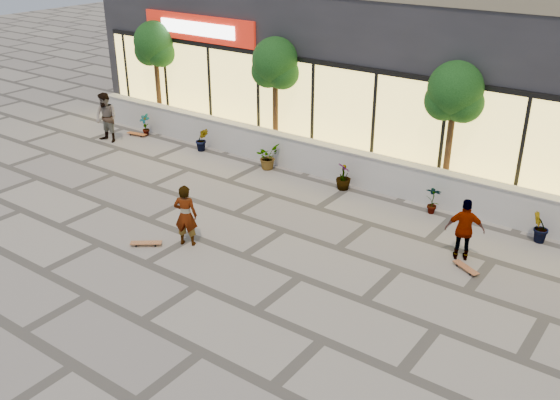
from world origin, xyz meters
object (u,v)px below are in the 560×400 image
Objects in this scene: tree_mideast at (455,95)px; skater_center at (186,215)px; tree_midwest at (275,66)px; skater_right_near at (465,230)px; skateboard_center at (146,243)px; tree_west at (155,46)px; skateboard_right_near at (466,268)px; skater_left at (106,118)px; skateboard_left at (137,134)px.

tree_mideast is 2.49× the size of skater_center.
tree_midwest reaches higher than skater_center.
skater_right_near is (5.75, 3.28, -0.02)m from skater_center.
skater_right_near reaches higher than skateboard_center.
skater_center is 1.03× the size of skater_right_near.
skater_center is (7.51, -6.42, -2.20)m from tree_west.
tree_mideast is at bearing 0.00° from tree_midwest.
skater_right_near is at bearing -60.77° from tree_mideast.
skater_center is 6.70m from skateboard_right_near.
tree_mideast is (11.50, 0.00, 0.00)m from tree_west.
skater_left is at bearing -155.68° from tree_midwest.
tree_midwest is at bearing 180.00° from tree_mideast.
skater_center is (-3.99, -6.42, -2.20)m from tree_mideast.
skateboard_right_near is (6.04, 2.82, -0.71)m from skater_center.
tree_mideast is at bearing -82.84° from skater_right_near.
skater_left reaches higher than skateboard_right_near.
skater_right_near is 7.65m from skateboard_center.
tree_west is at bearing -65.85° from skater_center.
tree_mideast is at bearing 148.01° from skateboard_right_near.
skateboard_left is at bearing -163.97° from tree_midwest.
skateboard_center is at bearing -46.41° from tree_west.
tree_west is 3.28m from skater_left.
tree_midwest is 6.00m from tree_mideast.
tree_mideast reaches higher than skateboard_right_near.
skater_left is at bearing 108.64° from skateboard_center.
skateboard_center is (-0.76, -0.66, -0.71)m from skater_center.
skateboard_left is at bearing 68.40° from skater_left.
skater_right_near is (13.26, -3.14, -2.22)m from tree_west.
skateboard_left is (0.34, 1.01, -0.80)m from skater_left.
tree_midwest reaches higher than skater_left.
skateboard_center is at bearing -50.81° from skateboard_left.
skateboard_right_near is (13.55, -3.60, -2.91)m from tree_west.
tree_west reaches higher than skateboard_left.
tree_midwest is 6.46m from skater_left.
tree_midwest is 9.29m from skateboard_right_near.
tree_midwest reaches higher than skateboard_center.
tree_midwest is at bearing 21.39° from skater_left.
skater_left reaches higher than skateboard_center.
tree_west reaches higher than skateboard_center.
skater_left is 8.24m from skateboard_center.
tree_west reaches higher than skater_right_near.
tree_west is 5.40× the size of skateboard_right_near.
skateboard_right_near is at bearing -10.36° from skateboard_center.
tree_mideast is at bearing -147.17° from skater_center.
skateboard_left is (-11.22, -1.50, -2.91)m from tree_mideast.
skateboard_left is at bearing -160.61° from skateboard_right_near.
skateboard_center is 0.90× the size of skateboard_left.
skater_center reaches higher than skateboard_left.
skater_center reaches higher than skater_right_near.
skater_left is (-7.57, 3.91, 0.10)m from skater_center.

